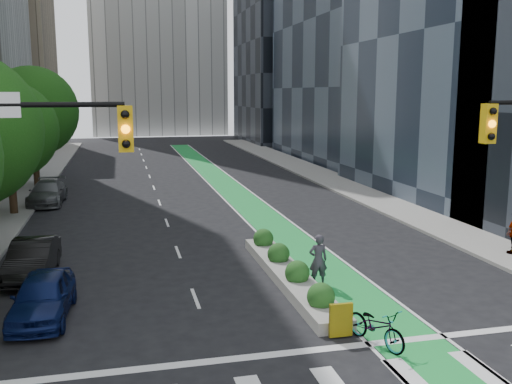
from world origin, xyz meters
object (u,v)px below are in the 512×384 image
parked_car_left_near (43,296)px  median_planter (289,272)px  parked_car_left_far (47,193)px  bicycle (376,326)px  cyclist (318,260)px  parked_car_left_mid (32,259)px

parked_car_left_near → median_planter: bearing=14.3°
parked_car_left_far → bicycle: bearing=-62.5°
bicycle → cyclist: size_ratio=1.12×
cyclist → parked_car_left_far: cyclist is taller
cyclist → parked_car_left_near: 9.58m
cyclist → parked_car_left_near: bearing=9.3°
parked_car_left_mid → parked_car_left_far: 15.47m
parked_car_left_near → parked_car_left_mid: 4.51m
median_planter → bicycle: bicycle is taller
parked_car_left_near → parked_car_left_far: bearing=99.4°
parked_car_left_near → parked_car_left_far: size_ratio=0.84×
median_planter → parked_car_left_near: parked_car_left_near is taller
bicycle → cyclist: 5.25m
median_planter → parked_car_left_far: bearing=120.5°
bicycle → parked_car_left_near: (-9.41, 4.24, 0.15)m
cyclist → parked_car_left_mid: 10.98m
cyclist → median_planter: bearing=-32.5°
parked_car_left_mid → bicycle: bearing=-37.3°
cyclist → parked_car_left_near: cyclist is taller
cyclist → parked_car_left_near: (-9.53, -0.99, -0.24)m
parked_car_left_far → median_planter: bearing=-57.6°
median_planter → parked_car_left_mid: size_ratio=2.33×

